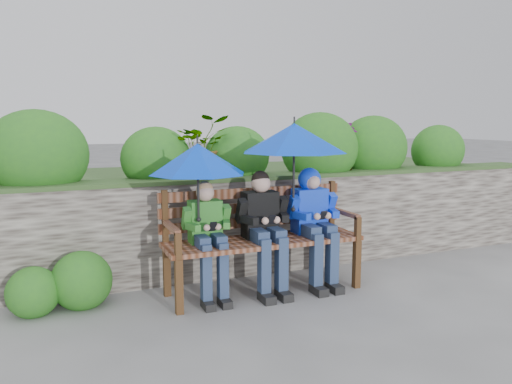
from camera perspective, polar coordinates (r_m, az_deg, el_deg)
name	(u,v)px	position (r m, az deg, el deg)	size (l,w,h in m)	color
ground	(260,295)	(4.71, 0.47, -11.67)	(60.00, 60.00, 0.00)	slate
garden_backdrop	(203,204)	(6.01, -6.10, -1.39)	(8.00, 2.87, 1.75)	#423A35
park_bench	(261,232)	(4.72, 0.52, -4.57)	(1.86, 0.55, 0.98)	#492E18
boy_left	(208,232)	(4.46, -5.50, -4.62)	(0.43, 0.49, 1.07)	#29771A
boy_middle	(264,224)	(4.62, 0.93, -3.71)	(0.48, 0.56, 1.14)	black
boy_right	(314,215)	(4.85, 6.61, -2.65)	(0.48, 0.59, 1.14)	#0E1ED8
umbrella_left	(198,159)	(4.30, -6.68, 3.78)	(0.85, 0.85, 0.74)	#0038DA
umbrella_right	(294,138)	(4.65, 4.38, 6.18)	(1.00, 1.00, 0.89)	#0038DA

